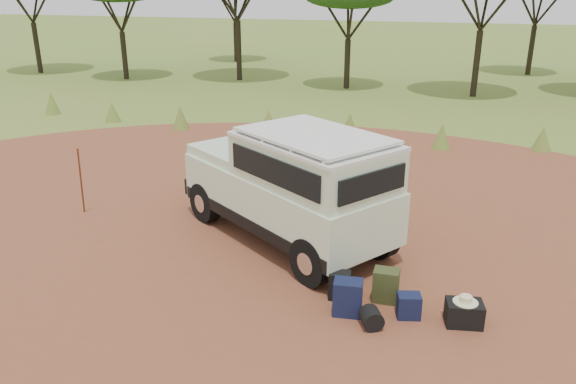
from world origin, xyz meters
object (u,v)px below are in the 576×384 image
(backpack_navy, at_px, (348,298))
(duffel_navy, at_px, (409,306))
(backpack_olive, at_px, (386,286))
(hard_case, at_px, (464,313))
(walking_staff, at_px, (81,181))
(backpack_black, at_px, (340,286))
(safari_vehicle, at_px, (291,187))

(backpack_navy, bearing_deg, duffel_navy, 4.74)
(backpack_olive, xyz_separation_m, hard_case, (1.24, -0.33, -0.09))
(walking_staff, height_order, backpack_olive, walking_staff)
(backpack_navy, distance_m, duffel_navy, 0.95)
(backpack_black, bearing_deg, hard_case, -12.32)
(backpack_black, relative_size, hard_case, 0.88)
(backpack_navy, xyz_separation_m, duffel_navy, (0.93, 0.19, -0.09))
(backpack_black, distance_m, duffel_navy, 1.17)
(safari_vehicle, distance_m, hard_case, 4.10)
(walking_staff, height_order, backpack_navy, walking_staff)
(safari_vehicle, relative_size, walking_staff, 3.10)
(backpack_navy, height_order, backpack_olive, backpack_navy)
(walking_staff, bearing_deg, backpack_black, -60.81)
(safari_vehicle, bearing_deg, walking_staff, -144.58)
(safari_vehicle, relative_size, backpack_black, 10.52)
(duffel_navy, bearing_deg, backpack_olive, 122.65)
(walking_staff, relative_size, backpack_black, 3.39)
(backpack_olive, distance_m, hard_case, 1.28)
(safari_vehicle, xyz_separation_m, duffel_navy, (2.56, -2.15, -0.94))
(duffel_navy, distance_m, hard_case, 0.83)
(walking_staff, distance_m, backpack_olive, 7.21)
(walking_staff, height_order, backpack_black, walking_staff)
(safari_vehicle, height_order, duffel_navy, safari_vehicle)
(safari_vehicle, relative_size, backpack_navy, 8.60)
(safari_vehicle, bearing_deg, backpack_olive, -4.99)
(walking_staff, bearing_deg, duffel_navy, -60.06)
(safari_vehicle, distance_m, backpack_olive, 2.92)
(backpack_olive, height_order, duffel_navy, backpack_olive)
(safari_vehicle, distance_m, backpack_black, 2.55)
(walking_staff, xyz_separation_m, backpack_olive, (6.98, -1.71, -0.52))
(walking_staff, relative_size, hard_case, 3.00)
(backpack_olive, bearing_deg, backpack_black, -170.07)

